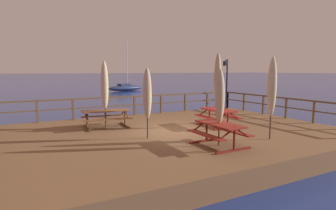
% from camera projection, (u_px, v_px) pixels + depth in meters
% --- Properties ---
extents(ground_plane, '(600.00, 600.00, 0.00)m').
position_uv_depth(ground_plane, '(176.00, 146.00, 11.82)').
color(ground_plane, navy).
extents(wooden_deck, '(13.58, 9.74, 0.67)m').
position_uv_depth(wooden_deck, '(176.00, 139.00, 11.78)').
color(wooden_deck, brown).
rests_on(wooden_deck, ground).
extents(railing_waterside_far, '(13.38, 0.10, 1.09)m').
position_uv_depth(railing_waterside_far, '(135.00, 102.00, 15.78)').
color(railing_waterside_far, brown).
rests_on(railing_waterside_far, wooden_deck).
extents(railing_side_right, '(0.10, 9.54, 1.09)m').
position_uv_depth(railing_side_right, '(287.00, 104.00, 14.74)').
color(railing_side_right, brown).
rests_on(railing_side_right, wooden_deck).
extents(picnic_table_back_right, '(1.50, 1.86, 0.78)m').
position_uv_depth(picnic_table_back_right, '(218.00, 114.00, 12.62)').
color(picnic_table_back_right, maroon).
rests_on(picnic_table_back_right, wooden_deck).
extents(picnic_table_mid_centre, '(1.41, 1.80, 0.78)m').
position_uv_depth(picnic_table_mid_centre, '(220.00, 130.00, 9.31)').
color(picnic_table_mid_centre, maroon).
rests_on(picnic_table_mid_centre, wooden_deck).
extents(picnic_table_mid_right, '(2.12, 1.53, 0.78)m').
position_uv_depth(picnic_table_mid_right, '(106.00, 115.00, 12.39)').
color(picnic_table_mid_right, brown).
rests_on(picnic_table_mid_right, wooden_deck).
extents(patio_umbrella_tall_back_right, '(0.32, 0.32, 3.26)m').
position_uv_depth(patio_umbrella_tall_back_right, '(218.00, 80.00, 12.40)').
color(patio_umbrella_tall_back_right, '#4C3828').
rests_on(patio_umbrella_tall_back_right, wooden_deck).
extents(patio_umbrella_short_front, '(0.32, 0.32, 2.54)m').
position_uv_depth(patio_umbrella_short_front, '(220.00, 97.00, 9.26)').
color(patio_umbrella_short_front, '#4C3828').
rests_on(patio_umbrella_short_front, wooden_deck).
extents(patio_umbrella_tall_mid_right, '(0.32, 0.32, 2.91)m').
position_uv_depth(patio_umbrella_tall_mid_right, '(105.00, 85.00, 12.21)').
color(patio_umbrella_tall_mid_right, '#4C3828').
rests_on(patio_umbrella_tall_mid_right, wooden_deck).
extents(patio_umbrella_tall_mid_left, '(0.32, 0.32, 2.59)m').
position_uv_depth(patio_umbrella_tall_mid_left, '(147.00, 94.00, 10.26)').
color(patio_umbrella_tall_mid_left, '#4C3828').
rests_on(patio_umbrella_tall_mid_left, wooden_deck).
extents(patio_umbrella_short_back, '(0.32, 0.32, 2.99)m').
position_uv_depth(patio_umbrella_short_back, '(272.00, 87.00, 10.10)').
color(patio_umbrella_short_back, '#4C3828').
rests_on(patio_umbrella_short_back, wooden_deck).
extents(lamp_post_hooked, '(0.58, 0.48, 3.20)m').
position_uv_depth(lamp_post_hooked, '(226.00, 76.00, 17.79)').
color(lamp_post_hooked, black).
rests_on(lamp_post_hooked, wooden_deck).
extents(sailboat_distant, '(6.23, 3.01, 7.72)m').
position_uv_depth(sailboat_distant, '(126.00, 88.00, 43.58)').
color(sailboat_distant, navy).
rests_on(sailboat_distant, ground).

